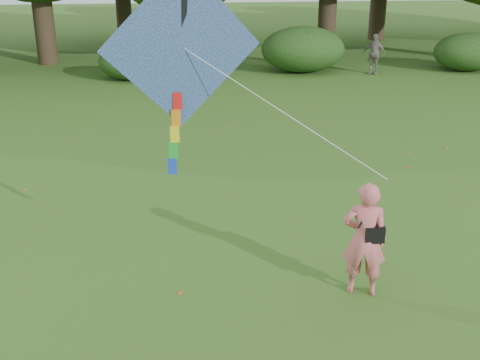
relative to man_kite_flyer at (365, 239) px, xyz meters
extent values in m
plane|color=#265114|center=(-0.39, -0.86, -0.91)|extent=(100.00, 100.00, 0.00)
imported|color=#D5646A|center=(0.00, 0.00, 0.00)|extent=(0.76, 0.61, 1.83)
imported|color=gray|center=(5.41, 16.27, -0.10)|extent=(1.03, 0.82, 1.63)
cube|color=black|center=(0.12, -0.03, 0.11)|extent=(0.30, 0.20, 0.26)
cylinder|color=black|center=(0.00, -0.04, 0.46)|extent=(0.33, 0.14, 0.47)
cube|color=#245F9F|center=(-2.61, 1.00, 2.74)|extent=(2.35, 0.74, 2.43)
cube|color=black|center=(-2.61, 1.03, 2.74)|extent=(0.25, 0.43, 2.21)
cylinder|color=white|center=(-1.18, 0.48, 1.86)|extent=(2.87, 1.06, 1.78)
cube|color=red|center=(-2.71, 1.02, 1.95)|extent=(0.14, 0.06, 0.26)
cube|color=orange|center=(-2.74, 1.02, 1.69)|extent=(0.14, 0.06, 0.26)
cube|color=yellow|center=(-2.77, 1.02, 1.43)|extent=(0.14, 0.06, 0.26)
cube|color=green|center=(-2.80, 1.02, 1.17)|extent=(0.14, 0.06, 0.26)
cube|color=blue|center=(-2.83, 1.02, 0.91)|extent=(0.14, 0.06, 0.26)
cylinder|color=#3A2D1E|center=(-8.39, 20.14, 1.01)|extent=(0.88, 0.88, 3.85)
cylinder|color=#3A2D1E|center=(-2.39, 19.14, 0.66)|extent=(0.80, 0.80, 3.15)
cylinder|color=#3A2D1E|center=(4.61, 21.14, 0.92)|extent=(0.86, 0.86, 3.67)
cylinder|color=#3A2D1E|center=(-5.39, 26.64, 0.84)|extent=(0.84, 0.84, 3.50)
cylinder|color=#3A2D1E|center=(8.61, 25.64, 1.10)|extent=(0.90, 0.90, 4.02)
ellipsoid|color=#264919|center=(-4.39, 16.24, -0.20)|extent=(2.66, 2.09, 1.42)
ellipsoid|color=#264919|center=(2.61, 17.04, 0.02)|extent=(3.50, 2.75, 1.88)
ellipsoid|color=#264919|center=(9.61, 16.54, -0.13)|extent=(2.94, 2.31, 1.58)
cube|color=olive|center=(-1.20, 9.27, -0.91)|extent=(0.14, 0.14, 0.01)
cube|color=olive|center=(4.33, 6.58, -0.91)|extent=(0.10, 0.13, 0.01)
cube|color=olive|center=(-2.78, 0.26, -0.91)|extent=(0.13, 0.14, 0.01)
cube|color=olive|center=(3.20, 6.26, -0.91)|extent=(0.14, 0.12, 0.01)
cube|color=olive|center=(-6.11, 4.82, -0.91)|extent=(0.10, 0.13, 0.01)
cube|color=olive|center=(2.79, 5.30, -0.91)|extent=(0.14, 0.14, 0.01)
cube|color=olive|center=(1.50, 11.06, -0.91)|extent=(0.14, 0.14, 0.01)
camera|label=1|loc=(-2.73, -7.81, 4.14)|focal=45.00mm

